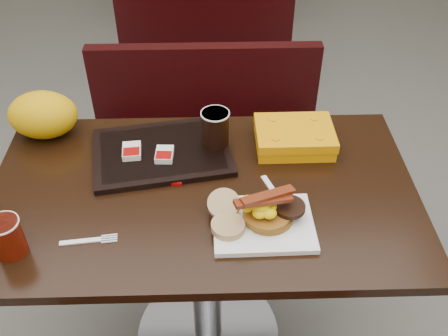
{
  "coord_description": "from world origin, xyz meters",
  "views": [
    {
      "loc": [
        0.03,
        -1.05,
        1.74
      ],
      "look_at": [
        0.06,
        0.01,
        0.82
      ],
      "focal_mm": 41.19,
      "sensor_mm": 36.0,
      "label": 1
    }
  ],
  "objects_px": {
    "hashbrown_sleeve_right": "(164,154)",
    "bench_near_n": "(206,144)",
    "coffee_cup_near": "(8,237)",
    "clamshell": "(294,137)",
    "paper_bag": "(43,115)",
    "knife": "(277,197)",
    "table_near": "(206,272)",
    "hashbrown_sleeve_left": "(132,151)",
    "fork": "(80,241)",
    "platter": "(263,224)",
    "bench_far_s": "(205,23)",
    "tray": "(162,152)",
    "coffee_cup_far": "(215,128)",
    "pancake_stack": "(269,214)"
  },
  "relations": [
    {
      "from": "hashbrown_sleeve_right",
      "to": "bench_near_n",
      "type": "bearing_deg",
      "value": 81.47
    },
    {
      "from": "coffee_cup_near",
      "to": "clamshell",
      "type": "height_order",
      "value": "coffee_cup_near"
    },
    {
      "from": "coffee_cup_near",
      "to": "clamshell",
      "type": "distance_m",
      "value": 0.85
    },
    {
      "from": "hashbrown_sleeve_right",
      "to": "paper_bag",
      "type": "height_order",
      "value": "paper_bag"
    },
    {
      "from": "coffee_cup_near",
      "to": "knife",
      "type": "xyz_separation_m",
      "value": [
        0.67,
        0.17,
        -0.05
      ]
    },
    {
      "from": "table_near",
      "to": "hashbrown_sleeve_left",
      "type": "xyz_separation_m",
      "value": [
        -0.21,
        0.14,
        0.4
      ]
    },
    {
      "from": "fork",
      "to": "paper_bag",
      "type": "bearing_deg",
      "value": 105.8
    },
    {
      "from": "coffee_cup_near",
      "to": "knife",
      "type": "relative_size",
      "value": 0.56
    },
    {
      "from": "hashbrown_sleeve_left",
      "to": "clamshell",
      "type": "relative_size",
      "value": 0.31
    },
    {
      "from": "platter",
      "to": "paper_bag",
      "type": "xyz_separation_m",
      "value": [
        -0.65,
        0.42,
        0.07
      ]
    },
    {
      "from": "bench_far_s",
      "to": "knife",
      "type": "relative_size",
      "value": 5.4
    },
    {
      "from": "tray",
      "to": "clamshell",
      "type": "bearing_deg",
      "value": -4.73
    },
    {
      "from": "table_near",
      "to": "bench_near_n",
      "type": "height_order",
      "value": "table_near"
    },
    {
      "from": "coffee_cup_near",
      "to": "clamshell",
      "type": "xyz_separation_m",
      "value": [
        0.75,
        0.4,
        -0.02
      ]
    },
    {
      "from": "bench_near_n",
      "to": "knife",
      "type": "relative_size",
      "value": 5.4
    },
    {
      "from": "table_near",
      "to": "platter",
      "type": "bearing_deg",
      "value": -42.64
    },
    {
      "from": "clamshell",
      "to": "paper_bag",
      "type": "relative_size",
      "value": 1.11
    },
    {
      "from": "coffee_cup_near",
      "to": "table_near",
      "type": "bearing_deg",
      "value": 24.32
    },
    {
      "from": "table_near",
      "to": "hashbrown_sleeve_left",
      "type": "height_order",
      "value": "hashbrown_sleeve_left"
    },
    {
      "from": "hashbrown_sleeve_left",
      "to": "hashbrown_sleeve_right",
      "type": "bearing_deg",
      "value": -15.67
    },
    {
      "from": "hashbrown_sleeve_left",
      "to": "bench_near_n",
      "type": "bearing_deg",
      "value": 64.2
    },
    {
      "from": "bench_near_n",
      "to": "coffee_cup_far",
      "type": "relative_size",
      "value": 9.02
    },
    {
      "from": "knife",
      "to": "bench_far_s",
      "type": "bearing_deg",
      "value": 166.13
    },
    {
      "from": "knife",
      "to": "tray",
      "type": "height_order",
      "value": "tray"
    },
    {
      "from": "bench_far_s",
      "to": "coffee_cup_far",
      "type": "height_order",
      "value": "coffee_cup_far"
    },
    {
      "from": "bench_far_s",
      "to": "knife",
      "type": "height_order",
      "value": "knife"
    },
    {
      "from": "platter",
      "to": "pancake_stack",
      "type": "relative_size",
      "value": 2.0
    },
    {
      "from": "coffee_cup_near",
      "to": "knife",
      "type": "distance_m",
      "value": 0.7
    },
    {
      "from": "bench_near_n",
      "to": "fork",
      "type": "height_order",
      "value": "fork"
    },
    {
      "from": "bench_far_s",
      "to": "tray",
      "type": "distance_m",
      "value": 1.79
    },
    {
      "from": "fork",
      "to": "hashbrown_sleeve_right",
      "type": "distance_m",
      "value": 0.37
    },
    {
      "from": "bench_near_n",
      "to": "pancake_stack",
      "type": "bearing_deg",
      "value": -78.36
    },
    {
      "from": "hashbrown_sleeve_right",
      "to": "bench_far_s",
      "type": "bearing_deg",
      "value": 88.91
    },
    {
      "from": "coffee_cup_near",
      "to": "coffee_cup_far",
      "type": "xyz_separation_m",
      "value": [
        0.51,
        0.4,
        0.02
      ]
    },
    {
      "from": "platter",
      "to": "knife",
      "type": "bearing_deg",
      "value": 64.4
    },
    {
      "from": "coffee_cup_near",
      "to": "fork",
      "type": "xyz_separation_m",
      "value": [
        0.16,
        0.03,
        -0.05
      ]
    },
    {
      "from": "hashbrown_sleeve_left",
      "to": "hashbrown_sleeve_right",
      "type": "height_order",
      "value": "same"
    },
    {
      "from": "bench_near_n",
      "to": "knife",
      "type": "height_order",
      "value": "knife"
    },
    {
      "from": "bench_far_s",
      "to": "knife",
      "type": "xyz_separation_m",
      "value": [
        0.21,
        -1.94,
        0.39
      ]
    },
    {
      "from": "fork",
      "to": "hashbrown_sleeve_left",
      "type": "xyz_separation_m",
      "value": [
        0.1,
        0.33,
        0.03
      ]
    },
    {
      "from": "tray",
      "to": "hashbrown_sleeve_left",
      "type": "xyz_separation_m",
      "value": [
        -0.09,
        -0.01,
        0.02
      ]
    },
    {
      "from": "table_near",
      "to": "bench_near_n",
      "type": "bearing_deg",
      "value": 90.0
    },
    {
      "from": "table_near",
      "to": "tray",
      "type": "relative_size",
      "value": 2.96
    },
    {
      "from": "table_near",
      "to": "coffee_cup_near",
      "type": "relative_size",
      "value": 11.49
    },
    {
      "from": "table_near",
      "to": "pancake_stack",
      "type": "bearing_deg",
      "value": -37.09
    },
    {
      "from": "platter",
      "to": "hashbrown_sleeve_right",
      "type": "xyz_separation_m",
      "value": [
        -0.27,
        0.27,
        0.02
      ]
    },
    {
      "from": "tray",
      "to": "coffee_cup_far",
      "type": "bearing_deg",
      "value": 0.77
    },
    {
      "from": "platter",
      "to": "tray",
      "type": "relative_size",
      "value": 0.64
    },
    {
      "from": "table_near",
      "to": "coffee_cup_far",
      "type": "bearing_deg",
      "value": 78.33
    },
    {
      "from": "knife",
      "to": "clamshell",
      "type": "height_order",
      "value": "clamshell"
    }
  ]
}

